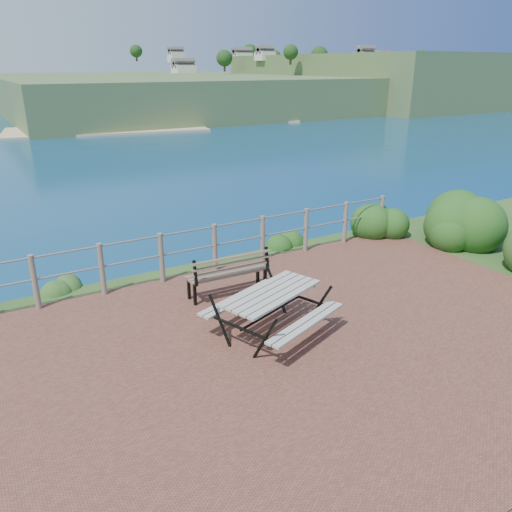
% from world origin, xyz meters
% --- Properties ---
extents(ground, '(10.00, 7.00, 0.12)m').
position_xyz_m(ground, '(0.00, 0.00, 0.00)').
color(ground, brown).
rests_on(ground, ground).
extents(safety_railing, '(9.40, 0.10, 1.00)m').
position_xyz_m(safety_railing, '(0.00, 3.35, 0.57)').
color(safety_railing, '#6B5B4C').
rests_on(safety_railing, ground).
extents(distant_bay, '(290.00, 232.36, 24.00)m').
position_xyz_m(distant_bay, '(173.07, 202.61, -1.52)').
color(distant_bay, '#3F6130').
rests_on(distant_bay, ground).
extents(picnic_table, '(1.84, 1.41, 0.72)m').
position_xyz_m(picnic_table, '(-0.39, 0.54, 0.46)').
color(picnic_table, gray).
rests_on(picnic_table, ground).
extents(park_bench, '(1.56, 0.44, 0.87)m').
position_xyz_m(park_bench, '(-0.31, 2.20, 0.58)').
color(park_bench, brown).
rests_on(park_bench, ground).
extents(shrub_right_front, '(1.52, 1.52, 2.15)m').
position_xyz_m(shrub_right_front, '(5.61, 1.97, 0.00)').
color(shrub_right_front, '#204816').
rests_on(shrub_right_front, ground).
extents(shrub_right_edge, '(1.00, 1.00, 1.44)m').
position_xyz_m(shrub_right_edge, '(4.52, 3.40, 0.00)').
color(shrub_right_edge, '#204816').
rests_on(shrub_right_edge, ground).
extents(shrub_lip_west, '(0.73, 0.73, 0.45)m').
position_xyz_m(shrub_lip_west, '(-2.89, 4.06, 0.00)').
color(shrub_lip_west, '#2C5720').
rests_on(shrub_lip_west, ground).
extents(shrub_lip_east, '(0.81, 0.81, 0.57)m').
position_xyz_m(shrub_lip_east, '(2.19, 4.18, 0.00)').
color(shrub_lip_east, '#204816').
rests_on(shrub_lip_east, ground).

